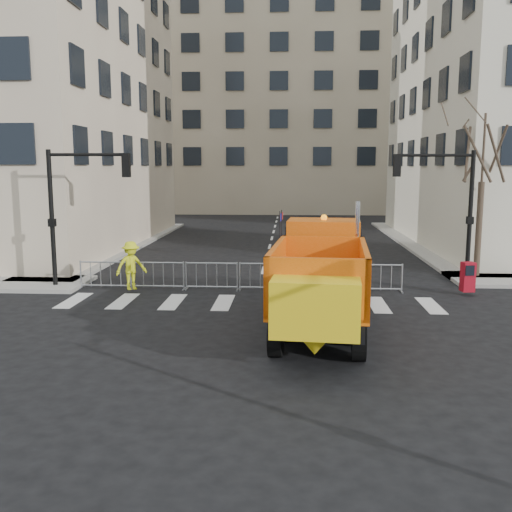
# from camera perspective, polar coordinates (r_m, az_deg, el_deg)

# --- Properties ---
(ground) EXTENTS (120.00, 120.00, 0.00)m
(ground) POSITION_cam_1_polar(r_m,az_deg,el_deg) (14.83, -1.51, -9.71)
(ground) COLOR black
(ground) RESTS_ON ground
(sidewalk_back) EXTENTS (64.00, 5.00, 0.15)m
(sidewalk_back) POSITION_cam_1_polar(r_m,az_deg,el_deg) (23.01, 0.32, -2.79)
(sidewalk_back) COLOR gray
(sidewalk_back) RESTS_ON ground
(building_far) EXTENTS (30.00, 18.00, 24.00)m
(building_far) POSITION_cam_1_polar(r_m,az_deg,el_deg) (66.42, 2.47, 15.15)
(building_far) COLOR gray
(building_far) RESTS_ON ground
(traffic_light_left) EXTENTS (0.18, 0.18, 5.40)m
(traffic_light_left) POSITION_cam_1_polar(r_m,az_deg,el_deg) (23.49, -19.73, 3.40)
(traffic_light_left) COLOR black
(traffic_light_left) RESTS_ON ground
(traffic_light_right) EXTENTS (0.18, 0.18, 5.40)m
(traffic_light_right) POSITION_cam_1_polar(r_m,az_deg,el_deg) (24.69, 20.62, 3.59)
(traffic_light_right) COLOR black
(traffic_light_right) RESTS_ON ground
(crowd_barriers) EXTENTS (12.60, 0.60, 1.10)m
(crowd_barriers) POSITION_cam_1_polar(r_m,az_deg,el_deg) (22.09, -1.75, -2.03)
(crowd_barriers) COLOR #9EA0A5
(crowd_barriers) RESTS_ON ground
(street_tree) EXTENTS (3.00, 3.00, 7.50)m
(street_tree) POSITION_cam_1_polar(r_m,az_deg,el_deg) (25.79, 21.59, 6.08)
(street_tree) COLOR #382B21
(street_tree) RESTS_ON ground
(plow_truck) EXTENTS (3.51, 9.75, 3.71)m
(plow_truck) POSITION_cam_1_polar(r_m,az_deg,el_deg) (16.37, 6.52, -2.02)
(plow_truck) COLOR black
(plow_truck) RESTS_ON ground
(cop_a) EXTENTS (0.71, 0.66, 1.62)m
(cop_a) POSITION_cam_1_polar(r_m,az_deg,el_deg) (21.40, 6.50, -1.73)
(cop_a) COLOR black
(cop_a) RESTS_ON ground
(cop_b) EXTENTS (1.10, 1.03, 1.81)m
(cop_b) POSITION_cam_1_polar(r_m,az_deg,el_deg) (21.37, 5.79, -1.47)
(cop_b) COLOR black
(cop_b) RESTS_ON ground
(cop_c) EXTENTS (1.16, 1.16, 1.98)m
(cop_c) POSITION_cam_1_polar(r_m,az_deg,el_deg) (21.40, 8.02, -1.28)
(cop_c) COLOR black
(cop_c) RESTS_ON ground
(worker) EXTENTS (1.36, 1.24, 1.83)m
(worker) POSITION_cam_1_polar(r_m,az_deg,el_deg) (21.95, -12.38, -0.94)
(worker) COLOR yellow
(worker) RESTS_ON sidewalk_back
(newspaper_box) EXTENTS (0.50, 0.46, 1.10)m
(newspaper_box) POSITION_cam_1_polar(r_m,az_deg,el_deg) (22.58, 20.42, -1.96)
(newspaper_box) COLOR maroon
(newspaper_box) RESTS_ON sidewalk_back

